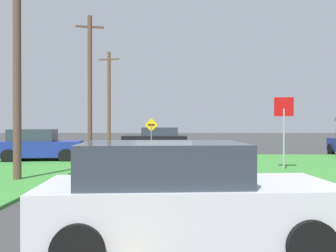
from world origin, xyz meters
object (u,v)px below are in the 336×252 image
at_px(car_approaching_junction, 156,139).
at_px(utility_pole_mid, 90,82).
at_px(utility_pole_near, 17,61).
at_px(direction_sign, 151,131).
at_px(stop_sign, 284,119).
at_px(parked_car_near_building, 39,145).
at_px(car_behind_on_main_road, 181,196).
at_px(utility_pole_far, 109,97).

xyz_separation_m(car_approaching_junction, utility_pole_mid, (-4.18, -2.76, 3.75)).
relative_size(utility_pole_near, direction_sign, 3.34).
distance_m(stop_sign, direction_sign, 11.74).
xyz_separation_m(stop_sign, car_approaching_junction, (-5.59, 12.14, -1.26)).
bearing_deg(utility_pole_near, utility_pole_mid, 91.43).
bearing_deg(stop_sign, utility_pole_near, 23.63).
distance_m(parked_car_near_building, utility_pole_near, 7.48).
bearing_deg(utility_pole_near, direction_sign, 74.24).
distance_m(car_behind_on_main_road, direction_sign, 19.53).
height_order(utility_pole_near, utility_pole_mid, utility_pole_mid).
bearing_deg(utility_pole_near, parked_car_near_building, 103.90).
height_order(car_behind_on_main_road, utility_pole_mid, utility_pole_mid).
xyz_separation_m(utility_pole_near, utility_pole_far, (-0.45, 20.14, 0.23)).
bearing_deg(utility_pole_mid, utility_pole_near, -88.57).
bearing_deg(utility_pole_far, parked_car_near_building, -94.99).
height_order(car_behind_on_main_road, direction_sign, direction_sign).
bearing_deg(parked_car_near_building, car_approaching_junction, 49.18).
xyz_separation_m(utility_pole_mid, utility_pole_far, (-0.15, 8.07, -0.39)).
xyz_separation_m(stop_sign, direction_sign, (-5.84, 10.16, -0.66)).
bearing_deg(car_approaching_junction, utility_pole_mid, 36.28).
bearing_deg(car_approaching_junction, utility_pole_near, 78.18).
height_order(car_behind_on_main_road, utility_pole_far, utility_pole_far).
relative_size(car_behind_on_main_road, car_approaching_junction, 0.95).
height_order(car_behind_on_main_road, utility_pole_near, utility_pole_near).
xyz_separation_m(car_behind_on_main_road, utility_pole_near, (-5.24, 6.61, 3.13)).
bearing_deg(direction_sign, utility_pole_mid, -168.72).
height_order(parked_car_near_building, car_approaching_junction, same).
relative_size(stop_sign, utility_pole_far, 0.36).
relative_size(car_behind_on_main_road, utility_pole_far, 0.55).
bearing_deg(utility_pole_near, car_approaching_junction, 75.34).
relative_size(utility_pole_mid, utility_pole_far, 1.10).
bearing_deg(utility_pole_mid, car_approaching_junction, 33.43).
bearing_deg(car_behind_on_main_road, utility_pole_mid, 102.22).
bearing_deg(direction_sign, stop_sign, -60.11).
xyz_separation_m(parked_car_near_building, direction_sign, (5.26, 6.26, 0.60)).
height_order(stop_sign, car_approaching_junction, stop_sign).
bearing_deg(parked_car_near_building, stop_sign, -26.40).
height_order(stop_sign, utility_pole_near, utility_pole_near).
bearing_deg(parked_car_near_building, utility_pole_far, 77.98).
bearing_deg(utility_pole_mid, car_behind_on_main_road, -73.48).
distance_m(car_approaching_junction, utility_pole_near, 15.64).
bearing_deg(utility_pole_near, car_behind_on_main_road, -51.59).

